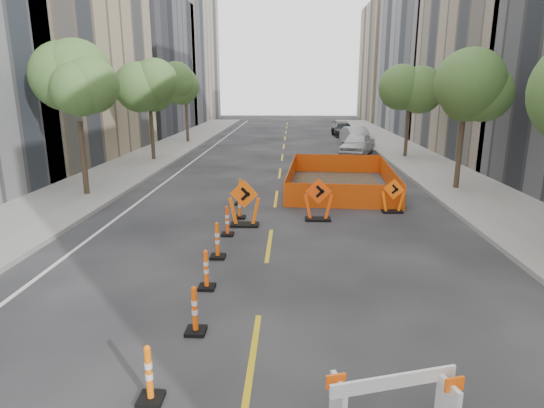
{
  "coord_description": "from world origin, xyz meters",
  "views": [
    {
      "loc": [
        0.67,
        -9.24,
        4.73
      ],
      "look_at": [
        0.05,
        4.8,
        1.1
      ],
      "focal_mm": 30.0,
      "sensor_mm": 36.0,
      "label": 1
    }
  ],
  "objects_px": {
    "chevron_sign_left": "(244,203)",
    "parked_car_near": "(357,144)",
    "channelizer_2": "(195,310)",
    "chevron_sign_center": "(318,199)",
    "parked_car_far": "(343,130)",
    "channelizer_4": "(217,240)",
    "parked_car_mid": "(356,137)",
    "channelizer_3": "(206,269)",
    "chevron_sign_right": "(393,196)",
    "barricade_board": "(393,405)",
    "channelizer_7": "(240,192)",
    "channelizer_1": "(149,374)",
    "channelizer_6": "(239,205)",
    "channelizer_5": "(227,221)"
  },
  "relations": [
    {
      "from": "channelizer_2",
      "to": "channelizer_7",
      "type": "relative_size",
      "value": 0.92
    },
    {
      "from": "chevron_sign_center",
      "to": "channelizer_3",
      "type": "bearing_deg",
      "value": -120.87
    },
    {
      "from": "parked_car_far",
      "to": "channelizer_2",
      "type": "bearing_deg",
      "value": -104.45
    },
    {
      "from": "chevron_sign_left",
      "to": "parked_car_far",
      "type": "bearing_deg",
      "value": 86.47
    },
    {
      "from": "channelizer_5",
      "to": "channelizer_6",
      "type": "distance_m",
      "value": 2.04
    },
    {
      "from": "chevron_sign_right",
      "to": "barricade_board",
      "type": "height_order",
      "value": "chevron_sign_right"
    },
    {
      "from": "channelizer_2",
      "to": "chevron_sign_center",
      "type": "xyz_separation_m",
      "value": [
        2.84,
        8.01,
        0.28
      ]
    },
    {
      "from": "channelizer_7",
      "to": "barricade_board",
      "type": "bearing_deg",
      "value": -74.44
    },
    {
      "from": "parked_car_near",
      "to": "parked_car_mid",
      "type": "bearing_deg",
      "value": 101.22
    },
    {
      "from": "chevron_sign_left",
      "to": "parked_car_near",
      "type": "distance_m",
      "value": 18.4
    },
    {
      "from": "parked_car_mid",
      "to": "channelizer_5",
      "type": "bearing_deg",
      "value": -117.11
    },
    {
      "from": "channelizer_7",
      "to": "chevron_sign_center",
      "type": "xyz_separation_m",
      "value": [
        3.09,
        -2.16,
        0.23
      ]
    },
    {
      "from": "channelizer_2",
      "to": "channelizer_7",
      "type": "distance_m",
      "value": 10.17
    },
    {
      "from": "channelizer_6",
      "to": "chevron_sign_left",
      "type": "xyz_separation_m",
      "value": [
        0.28,
        -0.94,
        0.3
      ]
    },
    {
      "from": "channelizer_4",
      "to": "parked_car_mid",
      "type": "xyz_separation_m",
      "value": [
        7.36,
        25.73,
        0.24
      ]
    },
    {
      "from": "chevron_sign_left",
      "to": "parked_car_far",
      "type": "xyz_separation_m",
      "value": [
        6.64,
        30.14,
        -0.16
      ]
    },
    {
      "from": "parked_car_near",
      "to": "parked_car_far",
      "type": "bearing_deg",
      "value": 106.65
    },
    {
      "from": "channelizer_2",
      "to": "channelizer_7",
      "type": "height_order",
      "value": "channelizer_7"
    },
    {
      "from": "parked_car_far",
      "to": "parked_car_near",
      "type": "bearing_deg",
      "value": -95.75
    },
    {
      "from": "chevron_sign_center",
      "to": "barricade_board",
      "type": "relative_size",
      "value": 0.83
    },
    {
      "from": "channelizer_3",
      "to": "parked_car_mid",
      "type": "bearing_deg",
      "value": 75.27
    },
    {
      "from": "channelizer_1",
      "to": "channelizer_6",
      "type": "distance_m",
      "value": 10.17
    },
    {
      "from": "channelizer_1",
      "to": "chevron_sign_left",
      "type": "distance_m",
      "value": 9.25
    },
    {
      "from": "chevron_sign_left",
      "to": "channelizer_6",
      "type": "bearing_deg",
      "value": 115.44
    },
    {
      "from": "chevron_sign_left",
      "to": "parked_car_mid",
      "type": "bearing_deg",
      "value": 81.87
    },
    {
      "from": "channelizer_1",
      "to": "parked_car_mid",
      "type": "xyz_separation_m",
      "value": [
        7.43,
        31.83,
        0.28
      ]
    },
    {
      "from": "channelizer_7",
      "to": "parked_car_far",
      "type": "height_order",
      "value": "parked_car_far"
    },
    {
      "from": "channelizer_2",
      "to": "chevron_sign_right",
      "type": "distance_m",
      "value": 10.86
    },
    {
      "from": "barricade_board",
      "to": "parked_car_near",
      "type": "xyz_separation_m",
      "value": [
        3.19,
        27.06,
        0.33
      ]
    },
    {
      "from": "channelizer_2",
      "to": "parked_car_near",
      "type": "height_order",
      "value": "parked_car_near"
    },
    {
      "from": "channelizer_6",
      "to": "barricade_board",
      "type": "xyz_separation_m",
      "value": [
        3.34,
        -10.7,
        -0.05
      ]
    },
    {
      "from": "chevron_sign_right",
      "to": "parked_car_near",
      "type": "xyz_separation_m",
      "value": [
        0.7,
        15.31,
        0.14
      ]
    },
    {
      "from": "channelizer_3",
      "to": "chevron_sign_right",
      "type": "relative_size",
      "value": 0.75
    },
    {
      "from": "barricade_board",
      "to": "chevron_sign_left",
      "type": "bearing_deg",
      "value": 90.85
    },
    {
      "from": "parked_car_mid",
      "to": "chevron_sign_left",
      "type": "bearing_deg",
      "value": -116.86
    },
    {
      "from": "channelizer_3",
      "to": "parked_car_far",
      "type": "bearing_deg",
      "value": 78.75
    },
    {
      "from": "parked_car_far",
      "to": "parked_car_mid",
      "type": "bearing_deg",
      "value": -91.91
    },
    {
      "from": "channelizer_2",
      "to": "parked_car_far",
      "type": "height_order",
      "value": "parked_car_far"
    },
    {
      "from": "channelizer_3",
      "to": "parked_car_near",
      "type": "height_order",
      "value": "parked_car_near"
    },
    {
      "from": "channelizer_7",
      "to": "chevron_sign_center",
      "type": "relative_size",
      "value": 0.7
    },
    {
      "from": "channelizer_3",
      "to": "channelizer_6",
      "type": "xyz_separation_m",
      "value": [
        0.11,
        6.1,
        0.03
      ]
    },
    {
      "from": "channelizer_2",
      "to": "parked_car_far",
      "type": "relative_size",
      "value": 0.22
    },
    {
      "from": "chevron_sign_center",
      "to": "barricade_board",
      "type": "xyz_separation_m",
      "value": [
        0.46,
        -10.57,
        -0.31
      ]
    },
    {
      "from": "parked_car_near",
      "to": "parked_car_far",
      "type": "height_order",
      "value": "parked_car_near"
    },
    {
      "from": "chevron_sign_left",
      "to": "channelizer_7",
      "type": "bearing_deg",
      "value": 108.07
    },
    {
      "from": "chevron_sign_right",
      "to": "channelizer_5",
      "type": "bearing_deg",
      "value": -129.53
    },
    {
      "from": "parked_car_mid",
      "to": "parked_car_far",
      "type": "relative_size",
      "value": 1.02
    },
    {
      "from": "channelizer_4",
      "to": "chevron_sign_left",
      "type": "xyz_separation_m",
      "value": [
        0.44,
        3.13,
        0.3
      ]
    },
    {
      "from": "channelizer_4",
      "to": "channelizer_5",
      "type": "bearing_deg",
      "value": 90.16
    },
    {
      "from": "barricade_board",
      "to": "parked_car_far",
      "type": "bearing_deg",
      "value": 68.3
    }
  ]
}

